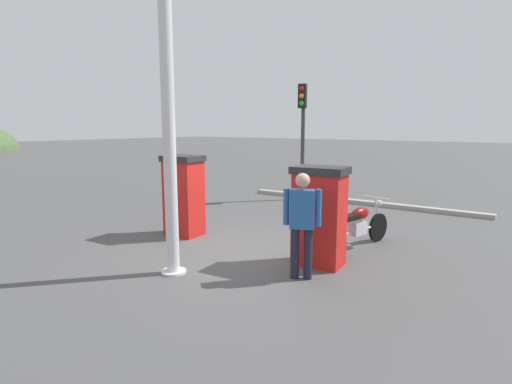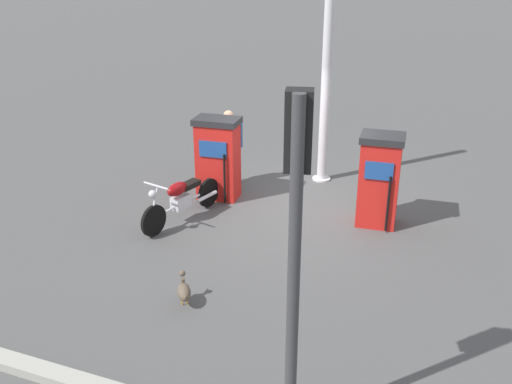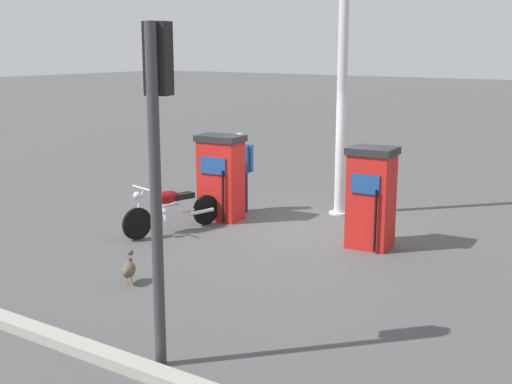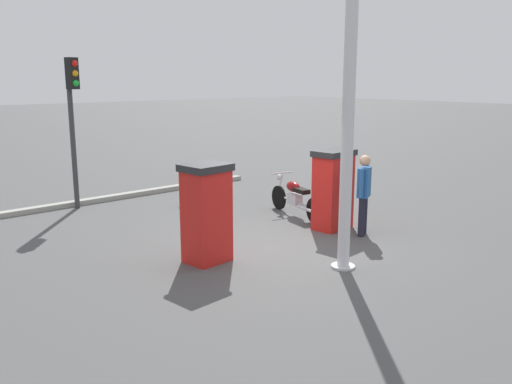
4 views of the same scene
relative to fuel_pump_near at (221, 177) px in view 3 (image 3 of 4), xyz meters
name	(u,v)px [view 3 (image 3 of 4)]	position (x,y,z in m)	size (l,w,h in m)	color
ground_plane	(293,231)	(-0.11, 1.60, -0.84)	(120.00, 120.00, 0.00)	#4C4C4C
fuel_pump_near	(221,177)	(0.00, 0.00, 0.00)	(0.66, 0.94, 1.66)	red
fuel_pump_far	(371,197)	(0.00, 3.21, 0.02)	(0.71, 0.83, 1.70)	red
motorcycle_near_pump	(171,208)	(1.27, -0.15, -0.39)	(2.06, 0.74, 0.93)	black
attendant_person	(240,167)	(-0.73, -0.09, 0.09)	(0.33, 0.55, 1.63)	#1E1E2D
wandering_duck	(129,269)	(3.65, 1.23, -0.62)	(0.43, 0.37, 0.47)	brown
roadside_traffic_light	(157,136)	(5.17, 3.34, 1.60)	(0.40, 0.29, 3.57)	#38383A
canopy_support_pole	(342,103)	(-1.73, 1.66, 1.40)	(0.40, 0.40, 4.65)	silver
road_edge_kerb	(33,330)	(5.56, 1.60, -0.78)	(0.43, 7.20, 0.12)	#9E9E93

